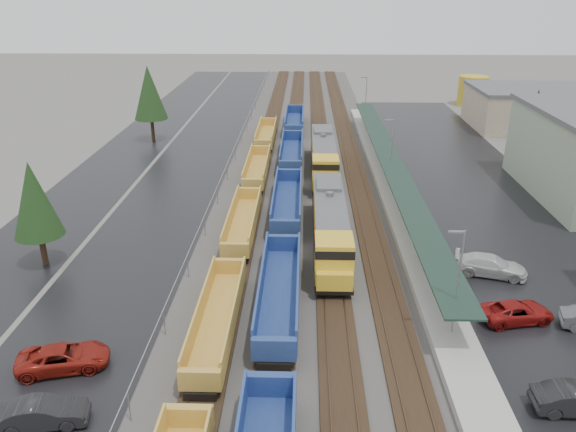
% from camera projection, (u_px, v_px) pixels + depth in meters
% --- Properties ---
extents(ballast_strip, '(20.00, 160.00, 0.08)m').
position_uv_depth(ballast_strip, '(307.00, 161.00, 74.28)').
color(ballast_strip, '#302D2B').
rests_on(ballast_strip, ground).
extents(trackbed, '(14.60, 160.00, 0.22)m').
position_uv_depth(trackbed, '(307.00, 160.00, 74.24)').
color(trackbed, black).
rests_on(trackbed, ground).
extents(west_parking_lot, '(10.00, 160.00, 0.02)m').
position_uv_depth(west_parking_lot, '(194.00, 160.00, 74.72)').
color(west_parking_lot, black).
rests_on(west_parking_lot, ground).
extents(west_road, '(9.00, 160.00, 0.02)m').
position_uv_depth(west_road, '(120.00, 160.00, 75.00)').
color(west_road, black).
rests_on(west_road, ground).
extents(east_commuter_lot, '(16.00, 100.00, 0.02)m').
position_uv_depth(east_commuter_lot, '(472.00, 188.00, 64.53)').
color(east_commuter_lot, black).
rests_on(east_commuter_lot, ground).
extents(station_platform, '(3.00, 80.00, 8.00)m').
position_uv_depth(station_platform, '(389.00, 182.00, 64.53)').
color(station_platform, '#9E9B93').
rests_on(station_platform, ground).
extents(chainlink_fence, '(0.08, 160.04, 2.02)m').
position_uv_depth(chainlink_fence, '(234.00, 152.00, 72.51)').
color(chainlink_fence, gray).
rests_on(chainlink_fence, ground).
extents(distant_hills, '(301.00, 140.00, 25.20)m').
position_uv_depth(distant_hills, '(425.00, 45.00, 212.02)').
color(distant_hills, '#57664F').
rests_on(distant_hills, ground).
extents(tree_west_near, '(3.96, 3.96, 9.00)m').
position_uv_depth(tree_west_near, '(34.00, 199.00, 45.01)').
color(tree_west_near, '#332316').
rests_on(tree_west_near, ground).
extents(tree_west_far, '(4.84, 4.84, 11.00)m').
position_uv_depth(tree_west_far, '(149.00, 93.00, 81.43)').
color(tree_west_far, '#332316').
rests_on(tree_west_far, ground).
extents(tree_east, '(4.40, 4.40, 10.00)m').
position_uv_depth(tree_east, '(534.00, 118.00, 69.17)').
color(tree_east, '#332316').
rests_on(tree_east, ground).
extents(locomotive_lead, '(2.92, 19.23, 4.35)m').
position_uv_depth(locomotive_lead, '(330.00, 226.00, 48.82)').
color(locomotive_lead, black).
rests_on(locomotive_lead, ground).
extents(locomotive_trail, '(2.92, 19.23, 4.35)m').
position_uv_depth(locomotive_trail, '(324.00, 157.00, 68.19)').
color(locomotive_trail, black).
rests_on(locomotive_trail, ground).
extents(well_string_yellow, '(2.47, 95.96, 2.19)m').
position_uv_depth(well_string_yellow, '(233.00, 262.00, 45.13)').
color(well_string_yellow, '#AE9D30').
rests_on(well_string_yellow, ground).
extents(well_string_blue, '(2.81, 105.67, 2.49)m').
position_uv_depth(well_string_blue, '(284.00, 239.00, 48.85)').
color(well_string_blue, navy).
rests_on(well_string_blue, ground).
extents(storage_tank, '(5.51, 5.51, 5.51)m').
position_uv_depth(storage_tank, '(472.00, 91.00, 107.26)').
color(storage_tank, gold).
rests_on(storage_tank, ground).
extents(parked_car_west_b, '(2.50, 4.92, 1.55)m').
position_uv_depth(parked_car_west_b, '(42.00, 414.00, 29.76)').
color(parked_car_west_b, black).
rests_on(parked_car_west_b, ground).
extents(parked_car_west_c, '(3.82, 5.90, 1.51)m').
position_uv_depth(parked_car_west_c, '(64.00, 358.00, 34.21)').
color(parked_car_west_c, maroon).
rests_on(parked_car_west_c, ground).
extents(parked_car_east_b, '(3.27, 5.43, 1.41)m').
position_uv_depth(parked_car_east_b, '(517.00, 312.00, 39.05)').
color(parked_car_east_b, maroon).
rests_on(parked_car_east_b, ground).
extents(parked_car_east_c, '(3.72, 6.07, 1.64)m').
position_uv_depth(parked_car_east_c, '(491.00, 266.00, 45.20)').
color(parked_car_east_c, silver).
rests_on(parked_car_east_c, ground).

